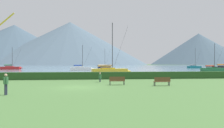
% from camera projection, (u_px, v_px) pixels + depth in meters
% --- Properties ---
extents(ground_plane, '(1000.00, 1000.00, 0.00)m').
position_uv_depth(ground_plane, '(78.00, 87.00, 21.45)').
color(ground_plane, '#477038').
extents(harbor_water, '(320.00, 246.00, 0.00)m').
position_uv_depth(harbor_water, '(88.00, 67.00, 157.65)').
color(harbor_water, slate).
rests_on(harbor_water, ground_plane).
extents(hedge_line, '(80.00, 1.20, 1.11)m').
position_uv_depth(hedge_line, '(82.00, 76.00, 32.38)').
color(hedge_line, '#284C23').
rests_on(hedge_line, ground_plane).
extents(sailboat_slip_0, '(9.21, 2.74, 10.27)m').
position_uv_depth(sailboat_slip_0, '(224.00, 68.00, 79.03)').
color(sailboat_slip_0, black).
rests_on(sailboat_slip_0, harbor_water).
extents(sailboat_slip_1, '(8.37, 2.84, 8.97)m').
position_uv_depth(sailboat_slip_1, '(81.00, 68.00, 74.04)').
color(sailboat_slip_1, white).
rests_on(sailboat_slip_1, harbor_water).
extents(sailboat_slip_2, '(7.96, 2.40, 8.61)m').
position_uv_depth(sailboat_slip_2, '(213.00, 69.00, 64.57)').
color(sailboat_slip_2, '#236B38').
rests_on(sailboat_slip_2, harbor_water).
extents(sailboat_slip_3, '(8.50, 2.72, 9.01)m').
position_uv_depth(sailboat_slip_3, '(11.00, 68.00, 84.98)').
color(sailboat_slip_3, red).
rests_on(sailboat_slip_3, harbor_water).
extents(sailboat_slip_4, '(9.36, 3.65, 11.75)m').
position_uv_depth(sailboat_slip_4, '(110.00, 71.00, 47.98)').
color(sailboat_slip_4, gold).
rests_on(sailboat_slip_4, harbor_water).
extents(sailboat_slip_5, '(8.05, 3.01, 10.42)m').
position_uv_depth(sailboat_slip_5, '(194.00, 67.00, 107.86)').
color(sailboat_slip_5, '#19707A').
rests_on(sailboat_slip_5, harbor_water).
extents(sailboat_slip_6, '(7.14, 3.14, 9.94)m').
position_uv_depth(sailboat_slip_6, '(104.00, 67.00, 106.02)').
color(sailboat_slip_6, navy).
rests_on(sailboat_slip_6, harbor_water).
extents(park_bench_near_path, '(1.78, 0.54, 0.95)m').
position_uv_depth(park_bench_near_path, '(117.00, 80.00, 23.90)').
color(park_bench_near_path, brown).
rests_on(park_bench_near_path, ground_plane).
extents(park_bench_under_tree, '(1.79, 0.48, 0.95)m').
position_uv_depth(park_bench_under_tree, '(162.00, 81.00, 22.98)').
color(park_bench_under_tree, brown).
rests_on(park_bench_under_tree, ground_plane).
extents(person_seated_viewer, '(0.36, 0.56, 1.25)m').
position_uv_depth(person_seated_viewer, '(100.00, 77.00, 27.61)').
color(person_seated_viewer, '#2D3347').
rests_on(person_seated_viewer, ground_plane).
extents(person_standing_walker, '(0.36, 0.57, 1.65)m').
position_uv_depth(person_standing_walker, '(6.00, 82.00, 16.31)').
color(person_standing_walker, '#2D3347').
rests_on(person_standing_walker, ground_plane).
extents(distant_hill_west_ridge, '(268.59, 268.59, 73.34)m').
position_uv_depth(distant_hill_west_ridge, '(14.00, 45.00, 386.30)').
color(distant_hill_west_ridge, '#425666').
rests_on(distant_hill_west_ridge, ground_plane).
extents(distant_hill_central_peak, '(185.63, 185.63, 60.62)m').
position_uv_depth(distant_hill_central_peak, '(199.00, 49.00, 408.57)').
color(distant_hill_central_peak, '#425666').
rests_on(distant_hill_central_peak, ground_plane).
extents(distant_hill_east_ridge, '(273.56, 273.56, 76.07)m').
position_uv_depth(distant_hill_east_ridge, '(70.00, 43.00, 374.09)').
color(distant_hill_east_ridge, '#4C6070').
rests_on(distant_hill_east_ridge, ground_plane).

